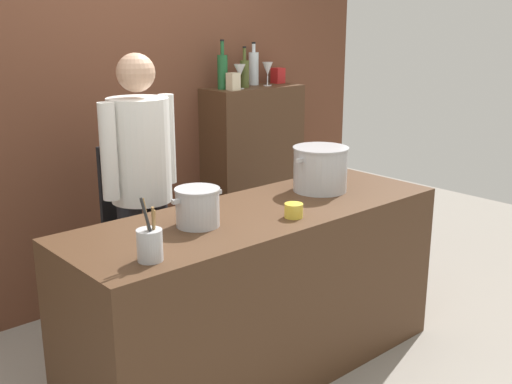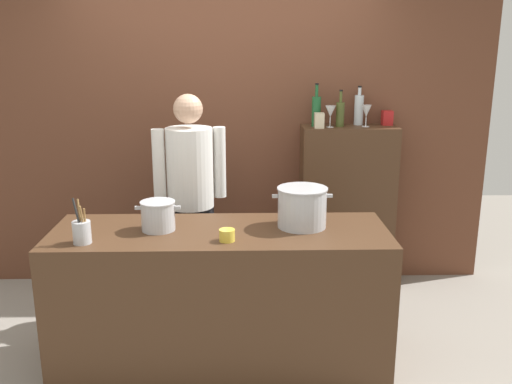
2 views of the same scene
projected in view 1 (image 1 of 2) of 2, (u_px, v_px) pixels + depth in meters
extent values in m
plane|color=gray|center=(260.00, 368.00, 3.35)|extent=(8.00, 8.00, 0.00)
cube|color=brown|center=(115.00, 73.00, 3.95)|extent=(4.40, 0.10, 3.00)
cube|color=#472D1C|center=(260.00, 292.00, 3.23)|extent=(2.06, 0.70, 0.90)
cube|color=#472D1C|center=(253.00, 177.00, 4.66)|extent=(0.76, 0.32, 1.36)
cylinder|color=black|center=(158.00, 264.00, 3.69)|extent=(0.14, 0.14, 0.84)
cylinder|color=black|center=(133.00, 275.00, 3.53)|extent=(0.14, 0.14, 0.84)
cylinder|color=white|center=(140.00, 150.00, 3.42)|extent=(0.34, 0.34, 0.58)
cube|color=black|center=(120.00, 187.00, 3.58)|extent=(0.30, 0.08, 0.52)
cylinder|color=white|center=(167.00, 139.00, 3.58)|extent=(0.09, 0.09, 0.52)
cylinder|color=white|center=(109.00, 152.00, 3.24)|extent=(0.09, 0.09, 0.52)
sphere|color=tan|center=(136.00, 73.00, 3.30)|extent=(0.21, 0.21, 0.21)
cylinder|color=#B7BABF|center=(320.00, 170.00, 3.44)|extent=(0.30, 0.30, 0.24)
cylinder|color=#B7BABF|center=(321.00, 148.00, 3.41)|extent=(0.31, 0.31, 0.01)
cube|color=#B7BABF|center=(299.00, 161.00, 3.31)|extent=(0.04, 0.02, 0.02)
cube|color=#B7BABF|center=(341.00, 152.00, 3.53)|extent=(0.04, 0.02, 0.02)
cylinder|color=#B7BABF|center=(198.00, 208.00, 2.86)|extent=(0.20, 0.20, 0.17)
cylinder|color=#B7BABF|center=(197.00, 189.00, 2.83)|extent=(0.21, 0.21, 0.01)
cube|color=#B7BABF|center=(176.00, 201.00, 2.76)|extent=(0.04, 0.02, 0.02)
cube|color=#B7BABF|center=(218.00, 192.00, 2.92)|extent=(0.04, 0.02, 0.02)
cylinder|color=#B7BABF|center=(150.00, 245.00, 2.44)|extent=(0.10, 0.10, 0.13)
cylinder|color=#262626|center=(149.00, 228.00, 2.40)|extent=(0.06, 0.04, 0.25)
cylinder|color=olive|center=(154.00, 232.00, 2.45)|extent=(0.01, 0.03, 0.19)
cylinder|color=olive|center=(149.00, 228.00, 2.42)|extent=(0.03, 0.04, 0.24)
cylinder|color=olive|center=(154.00, 231.00, 2.43)|extent=(0.03, 0.04, 0.21)
cylinder|color=yellow|center=(294.00, 210.00, 2.99)|extent=(0.09, 0.09, 0.07)
cylinder|color=#475123|center=(245.00, 74.00, 4.40)|extent=(0.07, 0.07, 0.19)
cylinder|color=#475123|center=(244.00, 54.00, 4.36)|extent=(0.02, 0.02, 0.09)
cylinder|color=black|center=(244.00, 47.00, 4.35)|extent=(0.03, 0.03, 0.01)
cylinder|color=silver|center=(254.00, 69.00, 4.56)|extent=(0.07, 0.07, 0.24)
cylinder|color=silver|center=(254.00, 48.00, 4.52)|extent=(0.03, 0.03, 0.06)
cylinder|color=black|center=(254.00, 43.00, 4.51)|extent=(0.03, 0.03, 0.01)
cylinder|color=#1E592D|center=(223.00, 72.00, 4.28)|extent=(0.07, 0.07, 0.24)
cylinder|color=#1E592D|center=(222.00, 48.00, 4.24)|extent=(0.03, 0.03, 0.09)
cylinder|color=black|center=(222.00, 40.00, 4.23)|extent=(0.03, 0.03, 0.01)
cylinder|color=silver|center=(240.00, 88.00, 4.33)|extent=(0.06, 0.06, 0.01)
cylinder|color=silver|center=(240.00, 83.00, 4.32)|extent=(0.01, 0.01, 0.07)
cone|color=silver|center=(240.00, 71.00, 4.30)|extent=(0.08, 0.08, 0.09)
cylinder|color=silver|center=(267.00, 85.00, 4.54)|extent=(0.06, 0.06, 0.01)
cylinder|color=silver|center=(267.00, 80.00, 4.53)|extent=(0.01, 0.01, 0.07)
cone|color=silver|center=(268.00, 69.00, 4.51)|extent=(0.08, 0.08, 0.10)
cube|color=red|center=(278.00, 75.00, 4.71)|extent=(0.08, 0.08, 0.12)
cube|color=beige|center=(233.00, 82.00, 4.23)|extent=(0.07, 0.07, 0.12)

